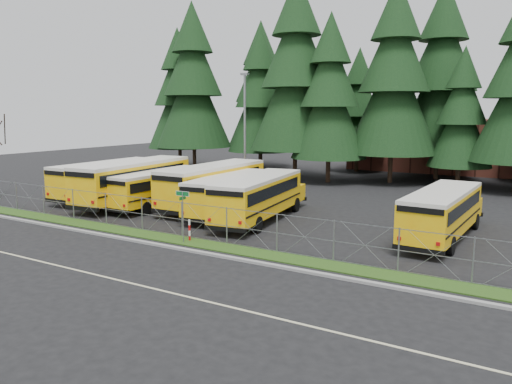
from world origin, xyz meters
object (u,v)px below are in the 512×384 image
at_px(bus_1, 137,182).
at_px(bus_0, 110,180).
at_px(bus_east, 443,214).
at_px(bus_5, 261,198).
at_px(bus_2, 163,189).
at_px(bus_3, 216,186).
at_px(light_standard, 245,128).
at_px(striped_bollard, 189,230).
at_px(bus_4, 231,195).
at_px(street_sign, 183,206).

bearing_deg(bus_1, bus_0, 165.72).
bearing_deg(bus_east, bus_5, -171.79).
height_order(bus_2, bus_3, bus_3).
xyz_separation_m(bus_3, bus_5, (5.04, -2.24, -0.12)).
bearing_deg(light_standard, striped_bollard, -67.83).
height_order(bus_east, light_standard, light_standard).
bearing_deg(bus_3, bus_2, -153.43).
bearing_deg(striped_bollard, bus_2, 138.92).
xyz_separation_m(bus_0, bus_east, (25.55, 0.11, -0.09)).
relative_size(bus_1, bus_5, 1.13).
relative_size(bus_1, bus_4, 1.20).
bearing_deg(bus_5, striped_bollard, -103.29).
xyz_separation_m(bus_3, light_standard, (-2.17, 7.38, 3.94)).
bearing_deg(street_sign, bus_east, 34.64).
xyz_separation_m(bus_2, street_sign, (7.84, -7.34, 0.70)).
xyz_separation_m(bus_1, bus_2, (2.51, 0.03, -0.29)).
bearing_deg(bus_2, bus_4, 3.07).
bearing_deg(bus_0, bus_2, -6.53).
relative_size(bus_1, light_standard, 1.22).
bearing_deg(bus_5, bus_2, 169.81).
distance_m(bus_5, striped_bollard, 6.54).
bearing_deg(striped_bollard, light_standard, 112.17).
xyz_separation_m(bus_3, bus_4, (2.32, -1.58, -0.21)).
xyz_separation_m(bus_0, bus_5, (14.59, -1.00, -0.03)).
distance_m(bus_east, light_standard, 20.47).
height_order(bus_2, striped_bollard, bus_2).
relative_size(bus_4, bus_east, 0.98).
distance_m(bus_3, bus_5, 5.52).
distance_m(bus_4, light_standard, 10.84).
xyz_separation_m(bus_1, bus_5, (11.04, -0.38, -0.18)).
bearing_deg(bus_5, street_sign, -103.11).
relative_size(bus_2, bus_4, 0.98).
bearing_deg(bus_east, bus_0, -177.32).
bearing_deg(bus_3, bus_1, -163.85).
xyz_separation_m(bus_2, bus_east, (19.48, 0.70, 0.05)).
relative_size(bus_2, street_sign, 3.62).
bearing_deg(bus_1, bus_4, -2.49).
bearing_deg(bus_3, bus_east, -5.11).
xyz_separation_m(bus_1, bus_3, (6.00, 1.86, -0.06)).
distance_m(bus_5, bus_east, 11.01).
bearing_deg(bus_4, bus_3, 138.04).
height_order(bus_1, bus_2, bus_1).
distance_m(bus_2, bus_4, 5.81).
bearing_deg(bus_0, bus_5, -4.91).
distance_m(bus_4, bus_5, 2.81).
bearing_deg(bus_east, bus_4, -175.68).
distance_m(bus_1, striped_bollard, 12.46).
height_order(bus_east, street_sign, street_sign).
xyz_separation_m(bus_1, bus_east, (21.99, 0.73, -0.25)).
xyz_separation_m(bus_4, bus_east, (13.68, 0.45, 0.02)).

